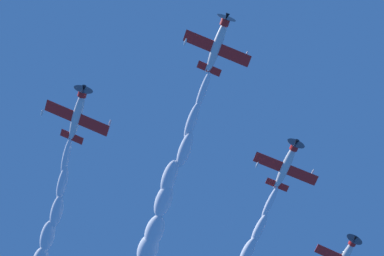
{
  "coord_description": "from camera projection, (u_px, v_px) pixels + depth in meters",
  "views": [
    {
      "loc": [
        -17.31,
        -14.42,
        1.96
      ],
      "look_at": [
        3.47,
        10.23,
        63.77
      ],
      "focal_mm": 50.43,
      "sensor_mm": 36.0,
      "label": 1
    }
  ],
  "objects": [
    {
      "name": "airplane_right_wingman",
      "position": [
        77.0,
        114.0,
        67.72
      ],
      "size": [
        8.33,
        7.8,
        3.37
      ],
      "color": "silver"
    },
    {
      "name": "airplane_left_wingman",
      "position": [
        286.0,
        165.0,
        71.76
      ],
      "size": [
        8.42,
        7.83,
        2.93
      ],
      "color": "silver"
    },
    {
      "name": "smoke_trail_lead",
      "position": [
        148.0,
        246.0,
        78.95
      ],
      "size": [
        17.82,
        39.36,
        4.07
      ],
      "color": "white"
    },
    {
      "name": "airplane_lead",
      "position": [
        217.0,
        44.0,
        66.09
      ],
      "size": [
        8.22,
        7.81,
        3.52
      ],
      "color": "silver"
    }
  ]
}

